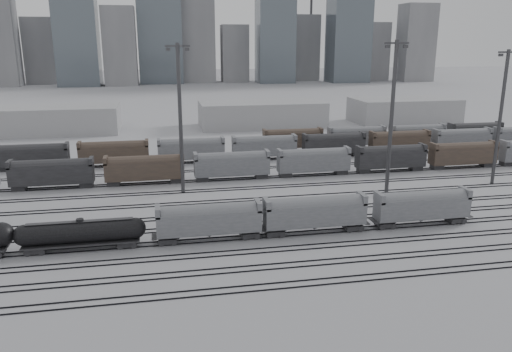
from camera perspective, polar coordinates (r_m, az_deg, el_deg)
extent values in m
plane|color=silver|center=(72.71, 8.05, -6.63)|extent=(900.00, 900.00, 0.00)
cube|color=black|center=(60.19, 12.65, -11.57)|extent=(220.00, 0.07, 0.16)
cube|color=black|center=(61.36, 12.12, -11.00)|extent=(220.00, 0.07, 0.16)
cube|color=black|center=(64.33, 10.88, -9.66)|extent=(220.00, 0.07, 0.16)
cube|color=black|center=(65.54, 10.41, -9.16)|extent=(220.00, 0.07, 0.16)
cube|color=black|center=(68.58, 9.33, -7.98)|extent=(220.00, 0.07, 0.16)
cube|color=black|center=(69.82, 8.93, -7.53)|extent=(220.00, 0.07, 0.16)
cube|color=black|center=(72.92, 7.98, -6.49)|extent=(220.00, 0.07, 0.16)
cube|color=black|center=(74.19, 7.62, -6.09)|extent=(220.00, 0.07, 0.16)
cube|color=black|center=(77.35, 6.79, -5.17)|extent=(220.00, 0.07, 0.16)
cube|color=black|center=(78.63, 6.47, -4.81)|extent=(220.00, 0.07, 0.16)
cube|color=black|center=(81.84, 5.73, -3.99)|extent=(220.00, 0.07, 0.16)
cube|color=black|center=(83.14, 5.45, -3.67)|extent=(220.00, 0.07, 0.16)
cube|color=black|center=(88.22, 4.44, -2.53)|extent=(220.00, 0.07, 0.16)
cube|color=black|center=(89.54, 4.20, -2.26)|extent=(220.00, 0.07, 0.16)
cube|color=black|center=(94.69, 3.32, -1.28)|extent=(220.00, 0.07, 0.16)
cube|color=black|center=(96.02, 3.12, -1.04)|extent=(220.00, 0.07, 0.16)
cube|color=black|center=(101.23, 2.35, -0.18)|extent=(220.00, 0.07, 0.16)
cube|color=black|center=(102.57, 2.17, 0.02)|extent=(220.00, 0.07, 0.16)
cube|color=black|center=(108.77, 1.39, 0.90)|extent=(220.00, 0.07, 0.16)
cube|color=black|center=(110.13, 1.23, 1.08)|extent=(220.00, 0.07, 0.16)
cube|color=black|center=(116.37, 0.55, 1.85)|extent=(220.00, 0.07, 0.16)
cube|color=black|center=(117.74, 0.41, 2.01)|extent=(220.00, 0.07, 0.16)
cube|color=black|center=(124.03, -0.19, 2.68)|extent=(220.00, 0.07, 0.16)
cube|color=black|center=(125.40, -0.31, 2.82)|extent=(220.00, 0.07, 0.16)
sphere|color=black|center=(71.99, -27.10, -5.97)|extent=(3.16, 3.16, 3.16)
cube|color=black|center=(71.79, -23.84, -7.66)|extent=(2.51, 2.03, 0.68)
cube|color=black|center=(70.00, -14.51, -7.39)|extent=(2.51, 2.03, 0.68)
cube|color=black|center=(70.48, -19.27, -7.19)|extent=(14.95, 2.60, 0.24)
cylinder|color=black|center=(69.93, -19.38, -6.02)|extent=(13.99, 2.80, 2.80)
sphere|color=black|center=(71.37, -24.96, -6.18)|extent=(2.80, 2.80, 2.80)
sphere|color=black|center=(69.19, -13.62, -5.79)|extent=(2.80, 2.80, 2.80)
cylinder|color=black|center=(69.42, -19.49, -4.83)|extent=(0.96, 0.96, 0.48)
cube|color=black|center=(69.45, -19.48, -4.90)|extent=(13.51, 0.87, 0.06)
cube|color=black|center=(69.81, -10.07, -7.19)|extent=(2.49, 2.01, 0.67)
cube|color=black|center=(70.78, -0.69, -6.63)|extent=(2.49, 2.01, 0.67)
cube|color=slate|center=(69.25, -5.39, -5.21)|extent=(14.35, 2.87, 3.06)
cylinder|color=slate|center=(68.86, -5.41, -4.31)|extent=(13.01, 2.77, 2.77)
cube|color=slate|center=(68.36, -11.19, -4.01)|extent=(0.67, 2.87, 1.34)
cube|color=slate|center=(69.55, 0.24, -3.38)|extent=(0.67, 2.87, 1.34)
cone|color=black|center=(69.92, -5.35, -6.64)|extent=(2.30, 2.30, 0.86)
cube|color=black|center=(71.45, 2.14, -6.41)|extent=(2.55, 2.06, 0.69)
cube|color=black|center=(74.86, 11.01, -5.67)|extent=(2.55, 2.06, 0.69)
cube|color=slate|center=(72.14, 6.74, -4.34)|extent=(14.73, 2.95, 3.14)
cylinder|color=slate|center=(71.76, 6.76, -3.45)|extent=(13.36, 2.85, 2.85)
cube|color=slate|center=(69.75, 1.23, -3.22)|extent=(0.69, 2.95, 1.38)
cube|color=slate|center=(73.91, 12.02, -2.49)|extent=(0.69, 2.95, 1.38)
cone|color=black|center=(72.79, 6.69, -5.76)|extent=(2.36, 2.36, 0.88)
cube|color=black|center=(76.82, 14.51, -5.35)|extent=(2.50, 2.02, 0.67)
cube|color=black|center=(82.32, 21.82, -4.59)|extent=(2.50, 2.02, 0.67)
cube|color=slate|center=(78.69, 18.43, -3.42)|extent=(14.43, 2.89, 3.08)
cylinder|color=slate|center=(78.35, 18.50, -2.62)|extent=(13.08, 2.79, 2.79)
cube|color=slate|center=(75.02, 13.92, -2.43)|extent=(0.67, 2.89, 1.35)
cube|color=slate|center=(81.71, 22.79, -1.75)|extent=(0.67, 2.89, 1.35)
cone|color=black|center=(79.28, 18.32, -4.70)|extent=(2.31, 2.31, 0.87)
cylinder|color=#3B3B3D|center=(89.57, -8.64, 6.29)|extent=(0.68, 0.68, 26.57)
cube|color=#3B3B3D|center=(88.56, -8.97, 14.47)|extent=(4.25, 0.32, 0.32)
cube|color=#3B3B3D|center=(88.52, -10.02, 14.08)|extent=(0.74, 0.53, 0.53)
cube|color=#3B3B3D|center=(88.65, -7.90, 14.17)|extent=(0.74, 0.53, 0.53)
cylinder|color=#3B3B3D|center=(90.65, 15.21, 6.20)|extent=(0.69, 0.69, 27.06)
cube|color=#3B3B3D|center=(89.69, 15.80, 14.41)|extent=(4.33, 0.32, 0.32)
cube|color=#3B3B3D|center=(88.98, 14.81, 14.13)|extent=(0.76, 0.54, 0.54)
cube|color=#3B3B3D|center=(90.42, 16.72, 14.01)|extent=(0.76, 0.54, 0.54)
cylinder|color=#3B3B3D|center=(105.20, 26.12, 5.90)|extent=(0.65, 0.65, 25.42)
cube|color=#3B3B3D|center=(104.28, 26.91, 12.52)|extent=(4.07, 0.31, 0.31)
cube|color=#3B3B3D|center=(103.37, 26.19, 12.31)|extent=(0.71, 0.51, 0.51)
cube|color=black|center=(100.73, -22.28, 0.20)|extent=(15.00, 3.00, 5.60)
cube|color=brown|center=(98.71, -12.58, 0.69)|extent=(15.00, 3.00, 5.60)
cube|color=slate|center=(99.60, -2.77, 1.17)|extent=(15.00, 3.00, 5.60)
cube|color=slate|center=(103.31, 6.60, 1.60)|extent=(15.00, 3.00, 5.60)
cube|color=black|center=(109.56, 15.12, 1.95)|extent=(15.00, 3.00, 5.60)
cube|color=brown|center=(117.96, 22.58, 2.22)|extent=(15.00, 3.00, 5.60)
cube|color=black|center=(117.47, -24.19, 2.00)|extent=(15.00, 3.00, 5.60)
cube|color=brown|center=(114.71, -15.91, 2.47)|extent=(15.00, 3.00, 5.60)
cube|color=slate|center=(114.44, -7.41, 2.89)|extent=(15.00, 3.00, 5.60)
cube|color=slate|center=(116.67, 0.96, 3.25)|extent=(15.00, 3.00, 5.60)
cube|color=black|center=(121.26, 8.86, 3.53)|extent=(15.00, 3.00, 5.60)
cube|color=brown|center=(127.97, 16.06, 3.72)|extent=(15.00, 3.00, 5.60)
cube|color=slate|center=(136.48, 22.46, 3.84)|extent=(15.00, 3.00, 5.60)
cube|color=brown|center=(126.37, 4.22, 4.13)|extent=(15.00, 3.00, 5.60)
cube|color=slate|center=(131.79, 11.39, 4.33)|extent=(15.00, 3.00, 5.60)
cube|color=slate|center=(139.09, 17.91, 4.45)|extent=(15.00, 3.00, 5.60)
cube|color=black|center=(147.99, 23.71, 4.51)|extent=(15.00, 3.00, 5.60)
cube|color=#ABABAE|center=(164.62, -24.10, 5.84)|extent=(50.00, 18.00, 8.00)
cube|color=#ABABAE|center=(163.62, 0.65, 7.10)|extent=(40.00, 18.00, 8.00)
cube|color=#ABABAE|center=(180.39, 16.53, 7.23)|extent=(35.00, 18.00, 8.00)
cube|color=gray|center=(355.90, -26.83, 13.64)|extent=(18.00, 14.40, 55.00)
cube|color=gray|center=(351.29, -23.49, 12.94)|extent=(22.00, 17.60, 42.00)
cube|color=#525B62|center=(347.21, -19.64, 16.44)|extent=(25.00, 20.00, 80.00)
cube|color=gray|center=(344.45, -15.16, 14.12)|extent=(20.00, 16.00, 48.00)
cube|color=#525B62|center=(344.35, -11.08, 18.27)|extent=(28.00, 22.40, 95.00)
cube|color=gray|center=(344.84, -6.62, 15.53)|extent=(22.00, 17.60, 60.00)
cube|color=gray|center=(347.81, -2.33, 13.79)|extent=(18.00, 14.40, 38.00)
cube|color=#525B62|center=(352.50, 1.83, 16.58)|extent=(24.00, 19.20, 72.00)
cube|color=gray|center=(358.74, 5.83, 14.33)|extent=(20.00, 16.00, 45.00)
cube|color=#525B62|center=(367.07, 9.85, 17.57)|extent=(26.00, 20.80, 88.00)
cube|color=gray|center=(376.15, 13.35, 13.66)|extent=(18.00, 14.40, 40.00)
cube|color=gray|center=(386.92, 16.90, 14.35)|extent=(22.00, 17.60, 52.00)
cylinder|color=#3B3B3D|center=(369.52, -12.75, 18.34)|extent=(1.80, 1.80, 100.00)
cylinder|color=#3B3B3D|center=(386.25, 6.33, 18.45)|extent=(1.80, 1.80, 100.00)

